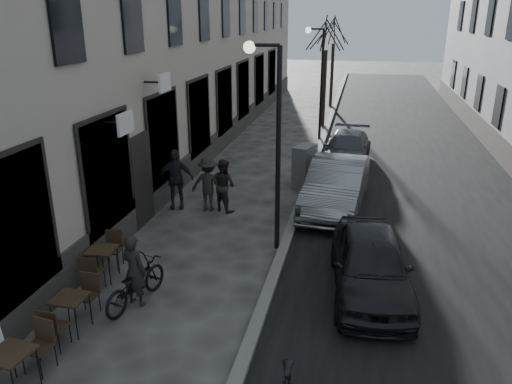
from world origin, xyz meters
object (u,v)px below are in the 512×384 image
at_px(pedestrian_far, 175,179).
at_px(bistro_set_b, 71,310).
at_px(pedestrian_mid, 208,184).
at_px(car_near, 371,264).
at_px(pedestrian_near, 224,185).
at_px(streetlamp_far, 318,71).
at_px(bistro_set_a, 12,368).
at_px(bistro_set_c, 103,261).
at_px(streetlamp_near, 271,126).
at_px(tree_far, 334,30).
at_px(car_far, 346,149).
at_px(utility_cabinet, 304,166).
at_px(bicycle, 135,283).
at_px(tree_near, 327,34).
at_px(car_mid, 336,185).

bearing_deg(pedestrian_far, bistro_set_b, -102.88).
relative_size(pedestrian_mid, car_near, 0.42).
xyz_separation_m(pedestrian_near, car_near, (4.32, -3.92, -0.13)).
distance_m(streetlamp_far, car_near, 14.14).
height_order(bistro_set_a, bistro_set_c, bistro_set_a).
xyz_separation_m(streetlamp_near, tree_far, (0.07, 21.00, 1.50)).
xyz_separation_m(tree_far, car_far, (1.51, -12.99, -4.05)).
height_order(utility_cabinet, bicycle, utility_cabinet).
bearing_deg(bicycle, tree_far, -80.74).
bearing_deg(bicycle, car_far, -94.14).
height_order(bistro_set_b, pedestrian_near, pedestrian_near).
height_order(streetlamp_near, pedestrian_far, streetlamp_near).
height_order(tree_near, bistro_set_b, tree_near).
height_order(streetlamp_far, bicycle, streetlamp_far).
bearing_deg(streetlamp_near, bistro_set_b, -125.06).
relative_size(utility_cabinet, pedestrian_far, 0.78).
xyz_separation_m(bicycle, car_near, (4.70, 1.47, 0.20)).
distance_m(bicycle, pedestrian_far, 5.42).
xyz_separation_m(streetlamp_far, car_far, (1.58, -3.99, -2.54)).
bearing_deg(tree_far, streetlamp_near, -90.20).
distance_m(bicycle, car_near, 4.93).
relative_size(bistro_set_c, car_far, 0.36).
xyz_separation_m(bistro_set_a, car_far, (4.59, 13.97, 0.16)).
xyz_separation_m(pedestrian_near, pedestrian_far, (-1.49, -0.10, 0.12)).
relative_size(bistro_set_c, car_mid, 0.33).
bearing_deg(bistro_set_a, bistro_set_c, 103.74).
distance_m(bistro_set_a, bistro_set_b, 1.67).
relative_size(streetlamp_near, tree_near, 0.89).
bearing_deg(streetlamp_near, streetlamp_far, 90.00).
xyz_separation_m(tree_near, tree_far, (0.00, 6.00, 0.00)).
relative_size(bistro_set_c, pedestrian_mid, 0.91).
bearing_deg(streetlamp_near, pedestrian_far, 147.51).
relative_size(pedestrian_mid, pedestrian_far, 0.89).
bearing_deg(pedestrian_near, bistro_set_a, 109.83).
height_order(pedestrian_near, car_mid, pedestrian_near).
bearing_deg(utility_cabinet, streetlamp_far, 109.62).
distance_m(bistro_set_a, bistro_set_c, 3.62).
distance_m(streetlamp_near, tree_near, 15.08).
distance_m(bicycle, car_mid, 7.27).
bearing_deg(bistro_set_c, tree_near, 73.65).
bearing_deg(bistro_set_a, pedestrian_mid, 92.66).
bearing_deg(car_mid, bicycle, -115.66).
relative_size(bistro_set_b, car_far, 0.34).
distance_m(pedestrian_near, pedestrian_mid, 0.46).
bearing_deg(bistro_set_b, streetlamp_near, 55.95).
bearing_deg(car_far, bistro_set_c, -111.63).
relative_size(tree_near, bistro_set_b, 3.94).
relative_size(bicycle, car_near, 0.45).
relative_size(streetlamp_near, bistro_set_a, 3.28).
xyz_separation_m(streetlamp_near, car_mid, (1.47, 3.09, -2.40)).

